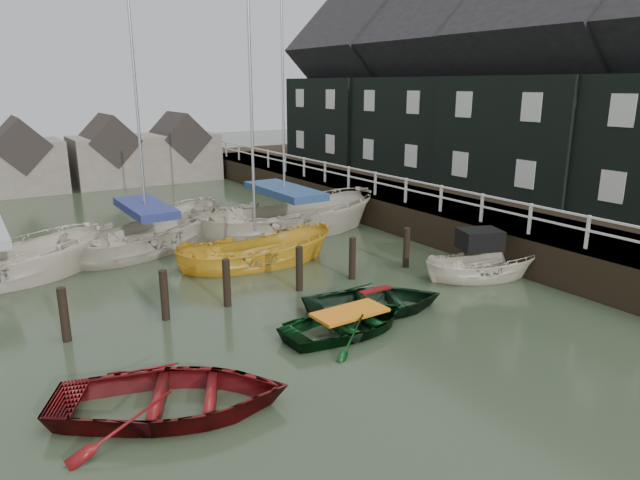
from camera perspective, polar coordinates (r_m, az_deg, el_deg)
ground at (r=14.76m, az=-0.11°, el=-9.33°), size 120.00×120.00×0.00m
pier at (r=27.61m, az=5.34°, el=3.88°), size 3.04×32.00×2.70m
land_strip at (r=31.39m, az=13.32°, el=3.60°), size 14.00×38.00×1.50m
quay_houses at (r=29.86m, az=15.88°, el=13.85°), size 6.52×28.14×10.01m
mooring_pilings at (r=16.55m, az=-9.01°, el=-4.86°), size 13.72×0.22×1.80m
far_sheds at (r=38.41m, az=-20.53°, el=7.95°), size 14.00×4.08×4.39m
rowboat_red at (r=11.92m, az=-14.49°, el=-16.32°), size 5.47×4.88×0.94m
rowboat_green at (r=14.91m, az=2.98°, el=-9.08°), size 3.80×2.76×0.77m
rowboat_dkgreen at (r=16.21m, az=5.49°, el=-7.07°), size 4.71×4.01×0.83m
motorboat at (r=19.44m, az=15.84°, el=-3.40°), size 4.24×2.79×2.37m
sailboat_b at (r=22.92m, az=-16.77°, el=-0.77°), size 7.65×5.27×11.60m
sailboat_c at (r=20.31m, az=-6.41°, el=-2.38°), size 5.92×2.90×9.84m
sailboat_d at (r=24.41m, az=-3.51°, el=0.83°), size 8.51×4.54×12.86m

